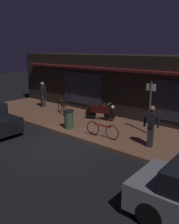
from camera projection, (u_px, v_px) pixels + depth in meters
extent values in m
plane|color=black|center=(58.00, 146.00, 10.25)|extent=(60.00, 60.00, 0.00)
cube|color=brown|center=(102.00, 127.00, 12.42)|extent=(18.00, 4.00, 0.15)
cube|color=black|center=(138.00, 86.00, 14.47)|extent=(18.00, 2.80, 3.60)
cube|color=#262838|center=(82.00, 88.00, 15.55)|extent=(3.20, 0.04, 2.00)
cube|color=#591919|center=(123.00, 70.00, 13.00)|extent=(16.20, 0.50, 0.12)
cylinder|color=black|center=(91.00, 114.00, 13.63)|extent=(0.61, 0.31, 0.60)
cylinder|color=black|center=(110.00, 115.00, 13.24)|extent=(0.61, 0.31, 0.60)
cube|color=black|center=(100.00, 110.00, 13.36)|extent=(1.13, 0.63, 0.36)
ellipsoid|color=black|center=(103.00, 106.00, 13.26)|extent=(0.49, 0.37, 0.20)
sphere|color=#F9EDB7|center=(113.00, 107.00, 13.06)|extent=(0.18, 0.18, 0.18)
cylinder|color=gray|center=(109.00, 104.00, 13.08)|extent=(0.21, 0.53, 0.03)
torus|color=black|center=(60.00, 107.00, 15.03)|extent=(0.61, 0.33, 0.66)
torus|color=black|center=(65.00, 111.00, 14.13)|extent=(0.61, 0.33, 0.66)
cube|color=black|center=(62.00, 105.00, 14.53)|extent=(0.83, 0.43, 0.06)
cube|color=brown|center=(61.00, 100.00, 14.68)|extent=(0.21, 0.16, 0.06)
cylinder|color=black|center=(64.00, 101.00, 14.06)|extent=(0.21, 0.39, 0.02)
torus|color=black|center=(93.00, 128.00, 11.03)|extent=(0.66, 0.10, 0.66)
torus|color=black|center=(112.00, 132.00, 10.46)|extent=(0.66, 0.10, 0.66)
cube|color=#A51E1E|center=(102.00, 125.00, 10.69)|extent=(0.90, 0.12, 0.06)
cube|color=brown|center=(98.00, 119.00, 10.77)|extent=(0.21, 0.10, 0.06)
cylinder|color=#A51E1E|center=(111.00, 119.00, 10.37)|extent=(0.06, 0.42, 0.02)
cube|color=#28232D|center=(43.00, 101.00, 16.43)|extent=(0.23, 0.30, 0.85)
cube|color=black|center=(43.00, 90.00, 16.25)|extent=(0.27, 0.41, 0.58)
sphere|color=tan|center=(42.00, 84.00, 16.15)|extent=(0.22, 0.22, 0.22)
cylinder|color=black|center=(41.00, 91.00, 16.46)|extent=(0.10, 0.10, 0.52)
cylinder|color=black|center=(45.00, 92.00, 16.08)|extent=(0.10, 0.10, 0.52)
cube|color=#28232D|center=(150.00, 136.00, 9.74)|extent=(0.27, 0.32, 0.85)
cube|color=black|center=(152.00, 119.00, 9.56)|extent=(0.32, 0.43, 0.58)
sphere|color=#8C6647|center=(152.00, 109.00, 9.45)|extent=(0.22, 0.22, 0.22)
cylinder|color=black|center=(145.00, 120.00, 9.69)|extent=(0.11, 0.11, 0.52)
cylinder|color=black|center=(158.00, 122.00, 9.47)|extent=(0.11, 0.11, 0.52)
cylinder|color=#47474C|center=(150.00, 108.00, 11.04)|extent=(0.09, 0.09, 2.40)
cube|color=beige|center=(151.00, 87.00, 10.80)|extent=(0.44, 0.03, 0.30)
cylinder|color=#2D4C33|center=(69.00, 120.00, 11.96)|extent=(0.44, 0.44, 0.85)
cylinder|color=black|center=(69.00, 111.00, 11.84)|extent=(0.48, 0.48, 0.08)
cylinder|color=black|center=(14.00, 127.00, 11.71)|extent=(0.64, 0.23, 0.64)
cylinder|color=black|center=(175.00, 185.00, 6.71)|extent=(0.65, 0.24, 0.64)
cylinder|color=black|center=(150.00, 214.00, 5.54)|extent=(0.65, 0.24, 0.64)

